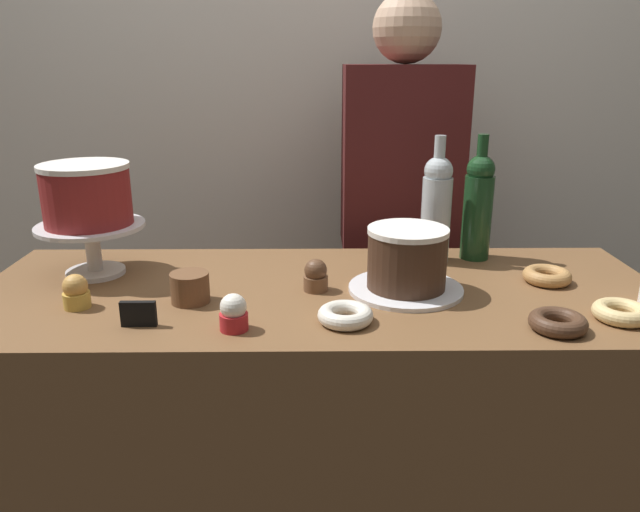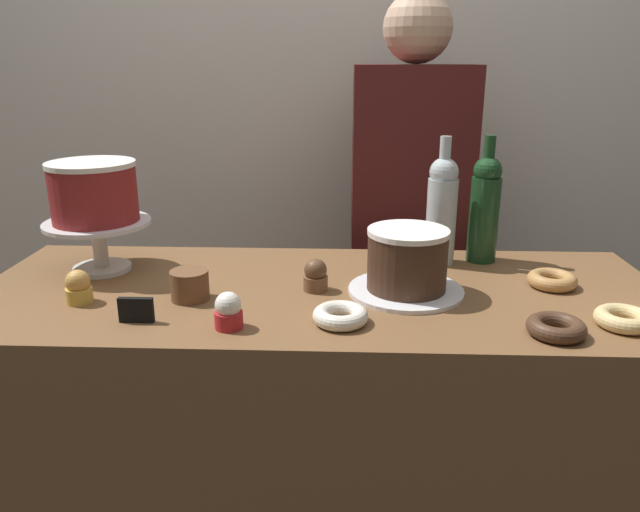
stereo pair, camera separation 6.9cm
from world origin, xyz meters
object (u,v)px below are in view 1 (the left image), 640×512
at_px(cupcake_chocolate, 316,276).
at_px(donut_maple, 547,276).
at_px(white_layer_cake, 87,194).
at_px(wine_bottle_green, 478,205).
at_px(chocolate_round_cake, 407,258).
at_px(wine_bottle_clear, 436,207).
at_px(cookie_stack, 190,288).
at_px(cupcake_caramel, 76,292).
at_px(donut_glazed, 621,312).
at_px(cupcake_vanilla, 234,313).
at_px(donut_chocolate, 558,322).
at_px(price_sign_chalkboard, 138,314).
at_px(donut_sugar, 345,315).
at_px(barista_figure, 398,247).
at_px(cake_stand_pedestal, 92,240).

height_order(cupcake_chocolate, donut_maple, cupcake_chocolate).
bearing_deg(cupcake_chocolate, white_layer_cake, 167.94).
bearing_deg(wine_bottle_green, chocolate_round_cake, -132.01).
bearing_deg(wine_bottle_clear, cookie_stack, -154.53).
bearing_deg(cupcake_caramel, donut_maple, 7.64).
bearing_deg(cookie_stack, chocolate_round_cake, 7.14).
height_order(cupcake_chocolate, donut_glazed, cupcake_chocolate).
height_order(white_layer_cake, donut_maple, white_layer_cake).
bearing_deg(cupcake_caramel, cupcake_chocolate, 10.67).
distance_m(wine_bottle_green, cupcake_vanilla, 0.74).
distance_m(cupcake_caramel, cupcake_chocolate, 0.52).
distance_m(wine_bottle_green, cookie_stack, 0.77).
xyz_separation_m(donut_chocolate, cookie_stack, (-0.74, 0.15, 0.02)).
bearing_deg(donut_maple, price_sign_chalkboard, -165.16).
distance_m(wine_bottle_clear, donut_chocolate, 0.48).
bearing_deg(cupcake_vanilla, chocolate_round_cake, 29.23).
distance_m(donut_sugar, price_sign_chalkboard, 0.41).
height_order(chocolate_round_cake, barista_figure, barista_figure).
relative_size(cupcake_vanilla, donut_chocolate, 0.66).
bearing_deg(cookie_stack, barista_figure, 49.36).
bearing_deg(cookie_stack, donut_sugar, -18.94).
height_order(cake_stand_pedestal, donut_glazed, cake_stand_pedestal).
xyz_separation_m(chocolate_round_cake, donut_sugar, (-0.15, -0.17, -0.06)).
bearing_deg(cupcake_vanilla, cake_stand_pedestal, 139.34).
bearing_deg(wine_bottle_green, cupcake_chocolate, -150.92).
bearing_deg(cupcake_chocolate, donut_sugar, -72.02).
bearing_deg(donut_chocolate, cake_stand_pedestal, 161.68).
distance_m(cupcake_caramel, cookie_stack, 0.24).
bearing_deg(cookie_stack, price_sign_chalkboard, -121.73).
distance_m(cupcake_vanilla, donut_glazed, 0.78).
distance_m(chocolate_round_cake, cupcake_chocolate, 0.21).
height_order(white_layer_cake, barista_figure, barista_figure).
relative_size(donut_maple, cookie_stack, 1.33).
xyz_separation_m(cake_stand_pedestal, donut_chocolate, (1.01, -0.33, -0.07)).
distance_m(donut_chocolate, cookie_stack, 0.76).
bearing_deg(cupcake_vanilla, barista_figure, 61.08).
height_order(cupcake_vanilla, donut_chocolate, cupcake_vanilla).
bearing_deg(cookie_stack, white_layer_cake, 145.81).
relative_size(donut_glazed, donut_chocolate, 1.00).
distance_m(wine_bottle_green, donut_sugar, 0.57).
height_order(chocolate_round_cake, donut_glazed, chocolate_round_cake).
bearing_deg(chocolate_round_cake, donut_maple, 8.73).
height_order(donut_sugar, donut_maple, same).
height_order(price_sign_chalkboard, barista_figure, barista_figure).
bearing_deg(cupcake_caramel, donut_glazed, -3.89).
height_order(white_layer_cake, cupcake_vanilla, white_layer_cake).
bearing_deg(chocolate_round_cake, white_layer_cake, 170.70).
relative_size(cake_stand_pedestal, wine_bottle_clear, 0.79).
bearing_deg(barista_figure, wine_bottle_clear, -83.00).
xyz_separation_m(cupcake_chocolate, price_sign_chalkboard, (-0.35, -0.19, -0.01)).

